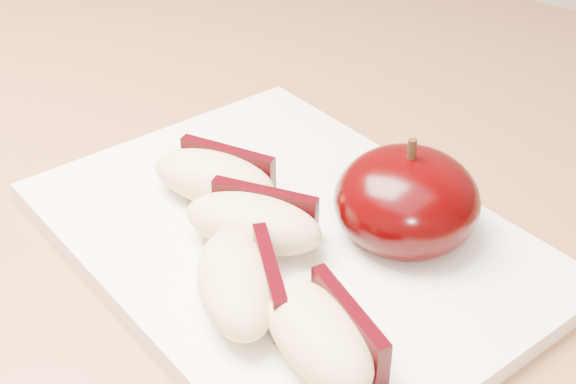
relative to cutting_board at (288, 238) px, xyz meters
The scene contains 6 objects.
cutting_board is the anchor object (origin of this frame).
apple_half 0.07m from the cutting_board, 37.81° to the left, with size 0.09×0.09×0.06m.
apple_wedge_a 0.05m from the cutting_board, behind, with size 0.08×0.05×0.03m.
apple_wedge_b 0.03m from the cutting_board, 112.49° to the right, with size 0.08×0.06×0.03m.
apple_wedge_c 0.06m from the cutting_board, 73.54° to the right, with size 0.08×0.08×0.03m.
apple_wedge_d 0.09m from the cutting_board, 43.50° to the right, with size 0.08×0.06×0.03m.
Camera 1 is at (0.15, 0.13, 1.17)m, focal length 50.00 mm.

